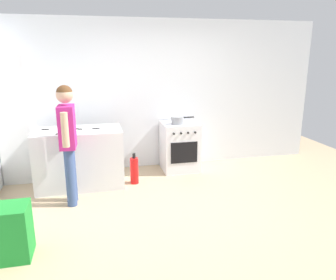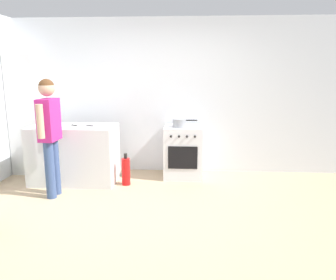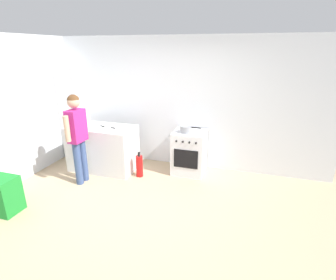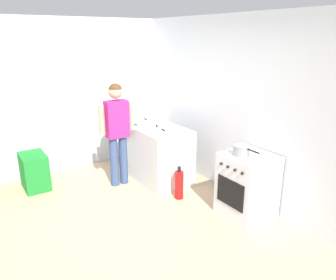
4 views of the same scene
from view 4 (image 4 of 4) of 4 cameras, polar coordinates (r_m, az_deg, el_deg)
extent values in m
plane|color=tan|center=(4.08, -6.85, -16.83)|extent=(8.00, 8.00, 0.00)
cube|color=silver|center=(4.67, 14.41, 4.76)|extent=(6.00, 0.10, 2.60)
cube|color=silver|center=(6.01, -15.30, 7.54)|extent=(0.10, 3.10, 2.60)
cube|color=silver|center=(5.45, -2.26, -2.14)|extent=(1.30, 0.70, 0.90)
cube|color=silver|center=(4.47, 13.64, -7.69)|extent=(0.61, 0.60, 0.85)
cube|color=black|center=(4.28, 10.77, -9.06)|extent=(0.46, 0.01, 0.36)
cylinder|color=black|center=(4.31, 11.62, -2.42)|extent=(0.20, 0.20, 0.01)
cylinder|color=black|center=(4.14, 14.31, -3.51)|extent=(0.20, 0.20, 0.01)
cylinder|color=black|center=(4.48, 13.80, -1.81)|extent=(0.20, 0.20, 0.01)
cylinder|color=black|center=(4.31, 16.47, -2.82)|extent=(0.20, 0.20, 0.01)
cylinder|color=black|center=(4.25, 9.22, -4.11)|extent=(0.04, 0.02, 0.04)
cylinder|color=black|center=(4.17, 10.36, -4.62)|extent=(0.04, 0.02, 0.04)
cylinder|color=black|center=(4.09, 11.55, -5.15)|extent=(0.04, 0.02, 0.04)
cylinder|color=black|center=(4.01, 12.78, -5.70)|extent=(0.04, 0.02, 0.04)
cylinder|color=gray|center=(4.26, 12.65, -1.76)|extent=(0.21, 0.21, 0.13)
cylinder|color=black|center=(4.12, 14.65, -1.92)|extent=(0.18, 0.02, 0.02)
cube|color=silver|center=(5.66, -3.58, 3.39)|extent=(0.10, 0.04, 0.01)
cube|color=black|center=(5.75, -3.95, 3.66)|extent=(0.11, 0.04, 0.01)
cube|color=silver|center=(5.44, -2.08, 2.82)|extent=(0.14, 0.10, 0.01)
cube|color=black|center=(5.31, -1.97, 2.50)|extent=(0.11, 0.07, 0.01)
cube|color=silver|center=(5.29, -4.49, 2.35)|extent=(0.22, 0.09, 0.01)
cube|color=black|center=(5.40, -5.71, 2.68)|extent=(0.11, 0.05, 0.01)
cube|color=silver|center=(5.24, -1.50, 2.25)|extent=(0.24, 0.09, 0.01)
cube|color=black|center=(5.08, -0.84, 1.79)|extent=(0.11, 0.05, 0.01)
cylinder|color=#384C7A|center=(5.25, -9.37, -3.75)|extent=(0.13, 0.13, 0.80)
cylinder|color=#384C7A|center=(5.31, -7.77, -3.44)|extent=(0.13, 0.13, 0.80)
cube|color=#B7267A|center=(5.07, -8.92, 3.62)|extent=(0.21, 0.35, 0.57)
cylinder|color=tan|center=(4.98, -11.47, 3.38)|extent=(0.09, 0.09, 0.44)
cylinder|color=tan|center=(5.16, -6.47, 4.13)|extent=(0.09, 0.09, 0.44)
sphere|color=tan|center=(4.98, -9.15, 8.32)|extent=(0.22, 0.22, 0.22)
sphere|color=brown|center=(4.98, -9.16, 8.55)|extent=(0.21, 0.21, 0.21)
cylinder|color=red|center=(4.85, 1.93, -7.84)|extent=(0.13, 0.13, 0.42)
cylinder|color=black|center=(4.75, 1.96, -5.12)|extent=(0.05, 0.05, 0.08)
cube|color=#1E842D|center=(5.59, -22.07, -6.40)|extent=(0.52, 0.36, 0.28)
cube|color=#1E842D|center=(5.49, -22.41, -3.72)|extent=(0.52, 0.36, 0.28)
cube|color=silver|center=(6.32, -3.11, 5.85)|extent=(0.48, 0.44, 2.00)
camera|label=1|loc=(4.76, -63.33, 4.47)|focal=35.00mm
camera|label=2|loc=(3.47, -72.01, -4.54)|focal=35.00mm
camera|label=3|loc=(2.35, -79.54, 4.47)|focal=28.00mm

